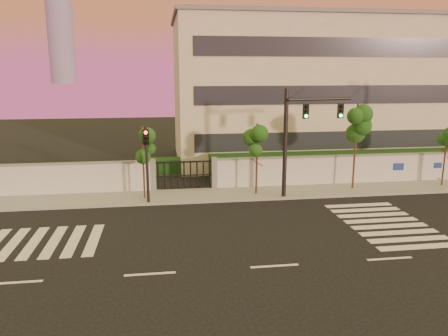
# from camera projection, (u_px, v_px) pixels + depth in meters

# --- Properties ---
(ground) EXTENTS (120.00, 120.00, 0.00)m
(ground) POSITION_uv_depth(u_px,v_px,m) (274.00, 266.00, 17.74)
(ground) COLOR black
(ground) RESTS_ON ground
(sidewalk) EXTENTS (60.00, 3.00, 0.15)m
(sidewalk) POSITION_uv_depth(u_px,v_px,m) (233.00, 194.00, 27.86)
(sidewalk) COLOR gray
(sidewalk) RESTS_ON ground
(perimeter_wall) EXTENTS (60.00, 0.36, 2.20)m
(perimeter_wall) POSITION_uv_depth(u_px,v_px,m) (231.00, 174.00, 29.11)
(perimeter_wall) COLOR silver
(perimeter_wall) RESTS_ON ground
(hedge_row) EXTENTS (41.00, 4.25, 1.80)m
(hedge_row) POSITION_uv_depth(u_px,v_px,m) (239.00, 168.00, 31.96)
(hedge_row) COLOR #11340F
(hedge_row) RESTS_ON ground
(institutional_building) EXTENTS (24.40, 12.40, 12.25)m
(institutional_building) POSITION_uv_depth(u_px,v_px,m) (312.00, 89.00, 38.89)
(institutional_building) COLOR beige
(institutional_building) RESTS_ON ground
(road_markings) EXTENTS (57.00, 7.62, 0.02)m
(road_markings) POSITION_uv_depth(u_px,v_px,m) (223.00, 234.00, 21.14)
(road_markings) COLOR silver
(road_markings) RESTS_ON ground
(street_tree_c) EXTENTS (1.42, 1.13, 4.58)m
(street_tree_c) POSITION_uv_depth(u_px,v_px,m) (143.00, 146.00, 26.08)
(street_tree_c) COLOR #382314
(street_tree_c) RESTS_ON ground
(street_tree_d) EXTENTS (1.55, 1.23, 4.60)m
(street_tree_d) POSITION_uv_depth(u_px,v_px,m) (257.00, 143.00, 27.08)
(street_tree_d) COLOR #382314
(street_tree_d) RESTS_ON ground
(street_tree_e) EXTENTS (1.59, 1.26, 5.73)m
(street_tree_e) POSITION_uv_depth(u_px,v_px,m) (357.00, 127.00, 28.19)
(street_tree_e) COLOR #382314
(street_tree_e) RESTS_ON ground
(street_tree_f) EXTENTS (1.35, 1.07, 4.02)m
(street_tree_f) POSITION_uv_depth(u_px,v_px,m) (446.00, 144.00, 29.16)
(street_tree_f) COLOR #382314
(street_tree_f) RESTS_ON ground
(traffic_signal_main) EXTENTS (4.27, 0.75, 6.77)m
(traffic_signal_main) POSITION_uv_depth(u_px,v_px,m) (299.00, 130.00, 26.35)
(traffic_signal_main) COLOR black
(traffic_signal_main) RESTS_ON ground
(traffic_signal_secondary) EXTENTS (0.36, 0.35, 4.68)m
(traffic_signal_secondary) POSITION_uv_depth(u_px,v_px,m) (147.00, 156.00, 25.28)
(traffic_signal_secondary) COLOR black
(traffic_signal_secondary) RESTS_ON ground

